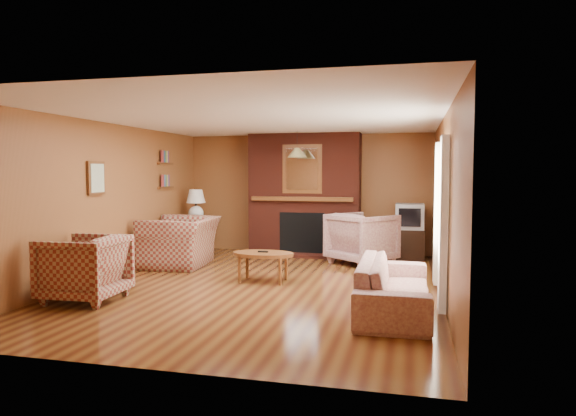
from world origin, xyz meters
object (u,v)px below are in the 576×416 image
(floral_sofa, at_px, (394,285))
(plaid_loveseat, at_px, (180,242))
(plaid_armchair, at_px, (84,268))
(tv_stand, at_px, (409,244))
(fireplace, at_px, (305,195))
(table_lamp, at_px, (196,203))
(coffee_table, at_px, (263,256))
(crt_tv, at_px, (410,216))
(floral_armchair, at_px, (362,238))
(side_table, at_px, (196,237))

(floral_sofa, bearing_deg, plaid_loveseat, 59.85)
(plaid_armchair, xyz_separation_m, tv_stand, (4.00, 4.16, -0.13))
(fireplace, bearing_deg, table_lamp, -165.71)
(fireplace, relative_size, floral_sofa, 1.16)
(fireplace, bearing_deg, coffee_table, -91.34)
(floral_sofa, height_order, tv_stand, floral_sofa)
(fireplace, xyz_separation_m, coffee_table, (-0.06, -2.71, -0.79))
(plaid_loveseat, bearing_deg, table_lamp, -173.60)
(fireplace, bearing_deg, plaid_loveseat, -136.02)
(floral_sofa, bearing_deg, crt_tv, -3.03)
(floral_sofa, bearing_deg, floral_armchair, 11.64)
(coffee_table, relative_size, tv_stand, 1.61)
(table_lamp, xyz_separation_m, crt_tv, (4.15, 0.34, -0.20))
(plaid_armchair, height_order, crt_tv, crt_tv)
(plaid_loveseat, xyz_separation_m, floral_armchair, (3.08, 0.95, 0.04))
(floral_armchair, bearing_deg, crt_tv, -103.49)
(plaid_loveseat, distance_m, floral_armchair, 3.22)
(plaid_armchair, relative_size, tv_stand, 1.60)
(floral_sofa, height_order, table_lamp, table_lamp)
(tv_stand, height_order, crt_tv, crt_tv)
(plaid_armchair, distance_m, coffee_table, 2.50)
(plaid_armchair, bearing_deg, crt_tv, 133.80)
(tv_stand, bearing_deg, side_table, -179.60)
(floral_sofa, height_order, crt_tv, crt_tv)
(floral_armchair, bearing_deg, fireplace, 4.48)
(floral_armchair, height_order, coffee_table, floral_armchair)
(fireplace, relative_size, plaid_loveseat, 1.84)
(plaid_armchair, relative_size, crt_tv, 1.78)
(coffee_table, bearing_deg, tv_stand, 50.12)
(fireplace, distance_m, table_lamp, 2.17)
(side_table, relative_size, tv_stand, 1.16)
(floral_sofa, xyz_separation_m, floral_armchair, (-0.67, 3.07, 0.16))
(side_table, distance_m, tv_stand, 4.16)
(floral_armchair, relative_size, tv_stand, 1.75)
(plaid_armchair, height_order, coffee_table, plaid_armchair)
(table_lamp, relative_size, tv_stand, 1.09)
(side_table, bearing_deg, tv_stand, 4.82)
(floral_sofa, distance_m, coffee_table, 2.30)
(tv_stand, bearing_deg, plaid_loveseat, -162.10)
(plaid_loveseat, xyz_separation_m, table_lamp, (-0.25, 1.25, 0.59))
(plaid_loveseat, distance_m, coffee_table, 2.01)
(table_lamp, relative_size, crt_tv, 1.21)
(floral_sofa, relative_size, side_table, 3.10)
(plaid_armchair, xyz_separation_m, coffee_table, (1.89, 1.64, -0.03))
(crt_tv, bearing_deg, tv_stand, 90.00)
(floral_sofa, relative_size, crt_tv, 3.98)
(floral_sofa, bearing_deg, tv_stand, -3.03)
(coffee_table, height_order, table_lamp, table_lamp)
(plaid_armchair, relative_size, table_lamp, 1.47)
(plaid_loveseat, distance_m, plaid_armchair, 2.57)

